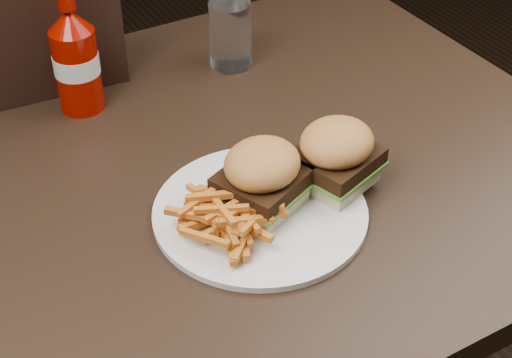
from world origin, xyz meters
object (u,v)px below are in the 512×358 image
ketchup_bottle (78,71)px  tumbler (230,34)px  dining_table (151,199)px  plate (260,212)px

ketchup_bottle → tumbler: 0.25m
ketchup_bottle → tumbler: size_ratio=1.24×
dining_table → tumbler: 0.33m
dining_table → tumbler: tumbler is taller
plate → ketchup_bottle: ketchup_bottle is taller
dining_table → ketchup_bottle: bearing=92.0°
ketchup_bottle → plate: bearing=-73.3°
dining_table → tumbler: (0.24, 0.22, 0.08)m
plate → tumbler: bearing=67.0°
dining_table → tumbler: size_ratio=11.66×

